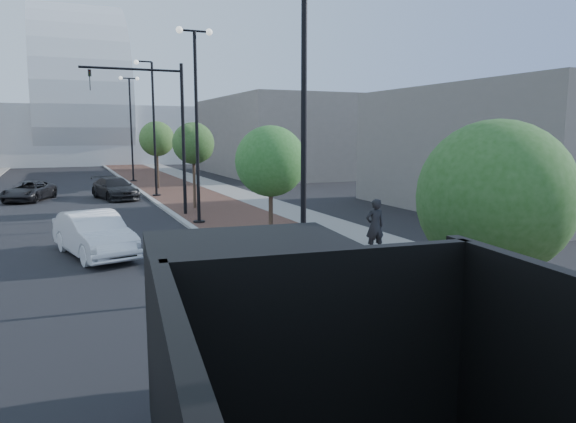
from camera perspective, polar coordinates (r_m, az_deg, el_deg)
name	(u,v)px	position (r m, az deg, el deg)	size (l,w,h in m)	color
sidewalk	(180,187)	(44.40, -11.50, 2.63)	(7.00, 140.00, 0.12)	#4C2D23
concrete_strip	(212,185)	(45.03, -8.14, 2.80)	(2.40, 140.00, 0.13)	slate
curb	(136,188)	(43.82, -15.99, 2.41)	(0.30, 140.00, 0.14)	gray
white_sedan	(94,234)	(20.58, -20.05, -2.30)	(1.71, 4.90, 1.61)	white
dark_car_mid	(29,191)	(38.85, -26.01, 1.98)	(2.14, 4.63, 1.29)	black
dark_car_far	(115,188)	(37.74, -18.06, 2.38)	(2.02, 4.98, 1.44)	black
pedestrian	(375,226)	(20.04, 9.28, -1.55)	(0.75, 0.49, 2.04)	black
streetlight_1	(300,137)	(14.57, 1.29, 7.95)	(1.44, 0.56, 9.21)	black
streetlight_2	(197,125)	(25.99, -9.75, 9.13)	(1.72, 0.56, 9.28)	black
streetlight_3	(153,134)	(37.73, -14.29, 8.04)	(1.44, 0.56, 9.21)	black
streetlight_4	(131,128)	(49.62, -16.45, 8.56)	(1.72, 0.56, 9.28)	black
traffic_mast	(166,122)	(28.73, -12.97, 9.30)	(5.09, 0.20, 8.00)	black
tree_0	(496,198)	(10.33, 21.40, 1.36)	(2.81, 2.81, 4.72)	#382619
tree_1	(271,161)	(19.67, -1.79, 5.39)	(2.62, 2.61, 4.73)	#382619
tree_2	(194,143)	(31.12, -10.04, 7.19)	(2.43, 2.39, 5.04)	#382619
tree_3	(157,139)	(42.88, -13.83, 7.56)	(2.70, 2.70, 5.31)	#382619
convention_center	(80,122)	(88.32, -21.37, 8.93)	(50.00, 30.00, 50.00)	#B4BABF
commercial_block_ne	(275,136)	(57.45, -1.37, 8.04)	(12.00, 22.00, 8.00)	#655F5B
commercial_block_e	(504,149)	(33.13, 22.14, 6.19)	(10.00, 16.00, 7.00)	#645F5A
utility_cover_1	(397,299)	(14.46, 11.62, -9.19)	(0.50, 0.50, 0.02)	black
utility_cover_2	(255,230)	(24.03, -3.58, -1.94)	(0.50, 0.50, 0.02)	black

